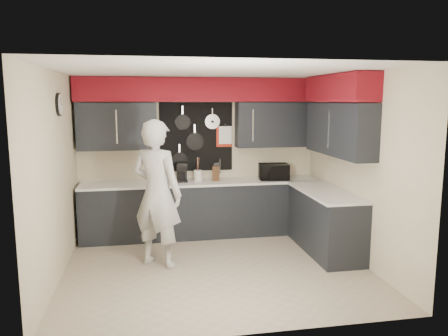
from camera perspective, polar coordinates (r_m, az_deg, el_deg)
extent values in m
plane|color=tan|center=(6.05, -1.02, -12.81)|extent=(4.00, 4.00, 0.00)
cube|color=beige|center=(7.41, -3.24, 1.59)|extent=(4.00, 0.01, 2.60)
cube|color=black|center=(7.17, -13.78, 5.32)|extent=(1.24, 0.32, 0.75)
cube|color=black|center=(7.48, 6.70, 5.65)|extent=(1.34, 0.32, 0.75)
cube|color=maroon|center=(7.18, -3.14, 10.16)|extent=(3.94, 0.36, 0.38)
cube|color=black|center=(7.36, -3.64, 4.08)|extent=(1.22, 0.03, 1.15)
cylinder|color=black|center=(7.28, -5.43, 6.02)|extent=(0.26, 0.04, 0.26)
cylinder|color=black|center=(7.33, -3.83, 3.47)|extent=(0.30, 0.04, 0.30)
cylinder|color=black|center=(7.34, -5.82, 1.01)|extent=(0.27, 0.04, 0.27)
cylinder|color=silver|center=(7.35, -1.52, 6.08)|extent=(0.25, 0.02, 0.25)
cube|color=#AF220D|center=(7.41, 0.00, 4.09)|extent=(0.26, 0.01, 0.34)
cube|color=white|center=(7.40, 0.17, 4.32)|extent=(0.22, 0.01, 0.30)
cylinder|color=silver|center=(7.36, -7.06, 0.15)|extent=(0.01, 0.01, 0.20)
cylinder|color=silver|center=(7.39, -3.77, 0.24)|extent=(0.01, 0.01, 0.20)
cylinder|color=silver|center=(7.45, -0.52, 0.33)|extent=(0.01, 0.01, 0.20)
cube|color=beige|center=(6.33, 17.05, -0.03)|extent=(0.01, 3.50, 2.60)
cube|color=black|center=(6.48, 14.82, 4.93)|extent=(0.32, 1.70, 0.75)
cube|color=maroon|center=(6.46, 14.86, 10.03)|extent=(0.36, 1.70, 0.38)
cube|color=beige|center=(5.74, -21.14, -1.13)|extent=(0.01, 3.50, 2.60)
cylinder|color=black|center=(6.05, -20.77, 7.76)|extent=(0.04, 0.30, 0.30)
cylinder|color=white|center=(6.05, -20.56, 7.77)|extent=(0.01, 0.26, 0.26)
cube|color=black|center=(7.29, -2.89, -5.42)|extent=(3.90, 0.60, 0.88)
cube|color=white|center=(7.17, -2.90, -1.89)|extent=(3.90, 0.63, 0.04)
cube|color=black|center=(6.70, 13.07, -6.93)|extent=(0.60, 1.60, 0.88)
cube|color=white|center=(6.58, 13.09, -3.08)|extent=(0.63, 1.60, 0.04)
cube|color=black|center=(7.15, -2.59, -8.96)|extent=(3.90, 0.06, 0.10)
imported|color=black|center=(7.32, 6.52, -0.50)|extent=(0.52, 0.38, 0.27)
cube|color=#3E2313|center=(7.19, -1.04, -0.72)|extent=(0.13, 0.13, 0.24)
cylinder|color=white|center=(7.18, -3.43, -1.00)|extent=(0.14, 0.14, 0.18)
cube|color=black|center=(7.14, -5.47, -1.68)|extent=(0.18, 0.21, 0.03)
cube|color=black|center=(7.19, -5.54, -0.43)|extent=(0.17, 0.06, 0.28)
cube|color=black|center=(7.10, -5.50, 0.45)|extent=(0.18, 0.21, 0.06)
cylinder|color=black|center=(7.11, -5.47, -1.08)|extent=(0.10, 0.10, 0.13)
imported|color=#B4B4B1|center=(5.92, -8.74, -3.33)|extent=(0.87, 0.81, 1.99)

